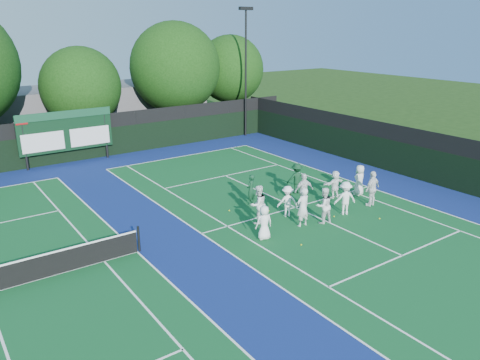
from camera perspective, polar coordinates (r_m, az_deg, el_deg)
ground at (r=23.11m, az=8.39°, el=-4.07°), size 120.00×120.00×0.00m
court_apron at (r=20.56m, az=-5.96°, el=-6.88°), size 34.00×32.00×0.01m
near_court at (r=23.79m, az=6.74°, el=-3.32°), size 11.05×23.85×0.01m
back_fence at (r=33.42m, az=-18.83°, el=4.57°), size 34.00×0.08×3.00m
divider_fence_right at (r=29.89m, az=19.87°, el=2.92°), size 0.08×32.00×3.00m
scoreboard at (r=32.60m, az=-20.46°, el=5.57°), size 6.00×0.21×3.55m
clubhouse at (r=41.96m, az=-16.92°, el=8.28°), size 18.00×6.00×4.00m
light_pole_right at (r=38.38m, az=0.71°, el=14.66°), size 1.20×0.30×10.12m
tree_c at (r=36.74m, az=-18.61°, el=10.50°), size 5.80×5.80×7.40m
tree_d at (r=39.55m, az=-7.76°, el=13.18°), size 7.31×7.31×9.17m
tree_e at (r=42.35m, az=-1.07°, el=13.18°), size 5.87×5.87×8.06m
tennis_ball_0 at (r=19.84m, az=7.47°, el=-7.83°), size 0.07×0.07×0.07m
tennis_ball_1 at (r=25.33m, az=6.19°, el=-1.87°), size 0.07×0.07×0.07m
tennis_ball_2 at (r=23.17m, az=16.65°, el=-4.53°), size 0.07×0.07×0.07m
tennis_ball_3 at (r=23.16m, az=-1.33°, el=-3.74°), size 0.07×0.07×0.07m
tennis_ball_4 at (r=23.17m, az=3.52°, el=-3.76°), size 0.07×0.07×0.07m
tennis_ball_5 at (r=22.90m, az=11.40°, el=-4.37°), size 0.07×0.07×0.07m
player_front_0 at (r=19.97m, az=2.95°, el=-5.21°), size 0.83×0.63×1.52m
player_front_1 at (r=21.35m, az=7.66°, el=-3.30°), size 0.67×0.45×1.83m
player_front_2 at (r=21.87m, az=10.17°, el=-3.07°), size 0.91×0.75×1.71m
player_front_3 at (r=23.08m, az=12.70°, el=-2.17°), size 1.23×0.99×1.65m
player_front_4 at (r=24.48m, az=15.82°, el=-1.01°), size 1.12×0.57×1.84m
player_back_0 at (r=21.51m, az=2.22°, el=-2.99°), size 0.94×0.76×1.82m
player_back_1 at (r=22.42m, az=5.79°, el=-2.59°), size 1.13×0.90×1.52m
player_back_2 at (r=23.65m, az=7.79°, el=-1.25°), size 1.09×0.63×1.75m
player_back_3 at (r=25.23m, az=11.50°, el=-0.51°), size 1.39×0.45×1.49m
player_back_4 at (r=25.91m, az=14.35°, el=-0.02°), size 0.93×0.75×1.67m
coach_left at (r=23.79m, az=1.35°, el=-1.16°), size 0.69×0.59×1.59m
coach_right at (r=25.54m, az=6.92°, el=0.20°), size 1.25×1.01×1.69m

